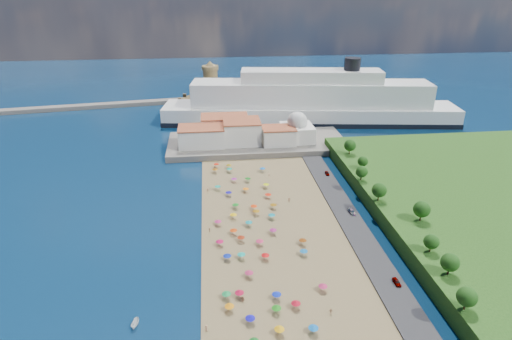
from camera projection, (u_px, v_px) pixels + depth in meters
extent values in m
plane|color=#071938|center=(253.00, 219.00, 151.99)|extent=(700.00, 700.00, 0.00)
cube|color=#59544C|center=(257.00, 143.00, 218.66)|extent=(90.00, 36.00, 3.00)
cube|color=#59544C|center=(213.00, 124.00, 248.32)|extent=(18.00, 70.00, 2.40)
cube|color=#59544C|center=(61.00, 108.00, 279.15)|extent=(199.03, 34.77, 2.60)
cube|color=silver|center=(202.00, 137.00, 209.74)|extent=(22.00, 14.00, 9.00)
cube|color=silver|center=(242.00, 132.00, 213.19)|extent=(18.00, 16.00, 11.00)
cube|color=silver|center=(279.00, 136.00, 212.00)|extent=(16.00, 12.00, 8.00)
cube|color=silver|center=(225.00, 126.00, 223.47)|extent=(24.00, 14.00, 10.00)
cube|color=silver|center=(297.00, 133.00, 216.65)|extent=(16.00, 16.00, 8.00)
sphere|color=silver|center=(297.00, 122.00, 214.21)|extent=(10.00, 10.00, 10.00)
cylinder|color=silver|center=(298.00, 114.00, 212.66)|extent=(1.20, 1.20, 1.60)
cylinder|color=olive|center=(212.00, 106.00, 274.41)|extent=(40.00, 40.00, 8.00)
cylinder|color=olive|center=(211.00, 96.00, 271.77)|extent=(24.00, 24.00, 5.00)
cylinder|color=olive|center=(211.00, 81.00, 267.90)|extent=(9.00, 9.00, 14.00)
cylinder|color=olive|center=(210.00, 68.00, 264.57)|extent=(10.40, 10.40, 2.40)
cone|color=olive|center=(210.00, 63.00, 263.47)|extent=(6.00, 6.00, 3.00)
cube|color=black|center=(309.00, 120.00, 255.69)|extent=(174.89, 47.69, 2.79)
cube|color=white|center=(309.00, 114.00, 254.16)|extent=(173.84, 47.17, 10.32)
cube|color=white|center=(310.00, 94.00, 249.26)|extent=(139.13, 38.19, 13.76)
cube|color=white|center=(311.00, 76.00, 245.06)|extent=(81.68, 26.26, 6.88)
cylinder|color=black|center=(352.00, 64.00, 241.89)|extent=(9.17, 9.17, 6.88)
cylinder|color=gray|center=(229.00, 166.00, 192.06)|extent=(0.07, 0.07, 2.00)
cone|color=#8F720D|center=(229.00, 165.00, 191.69)|extent=(2.50, 2.50, 0.60)
cylinder|color=gray|center=(303.00, 242.00, 136.72)|extent=(0.07, 0.07, 2.00)
cone|color=#7B380B|center=(303.00, 239.00, 136.35)|extent=(2.50, 2.50, 0.60)
cylinder|color=gray|center=(260.00, 243.00, 136.27)|extent=(0.07, 0.07, 2.00)
cone|color=#C02953|center=(260.00, 240.00, 135.91)|extent=(2.50, 2.50, 0.60)
cylinder|color=gray|center=(241.00, 256.00, 129.68)|extent=(0.07, 0.07, 2.00)
cone|color=#119E88|center=(241.00, 254.00, 129.31)|extent=(2.50, 2.50, 0.60)
cylinder|color=gray|center=(277.00, 296.00, 113.27)|extent=(0.07, 0.07, 2.00)
cone|color=#0E26BA|center=(277.00, 293.00, 112.90)|extent=(2.50, 2.50, 0.60)
cylinder|color=gray|center=(234.00, 232.00, 142.14)|extent=(0.07, 0.07, 2.00)
cone|color=#CF3B09|center=(234.00, 230.00, 141.77)|extent=(2.50, 2.50, 0.60)
cylinder|color=gray|center=(226.00, 296.00, 113.44)|extent=(0.07, 0.07, 2.00)
cone|color=#17833E|center=(226.00, 293.00, 113.08)|extent=(2.50, 2.50, 0.60)
cylinder|color=gray|center=(304.00, 253.00, 131.25)|extent=(0.07, 0.07, 2.00)
cone|color=#1160A0|center=(304.00, 250.00, 130.89)|extent=(2.50, 2.50, 0.60)
cylinder|color=gray|center=(265.00, 257.00, 129.30)|extent=(0.07, 0.07, 2.00)
cone|color=#B90E0F|center=(265.00, 254.00, 128.94)|extent=(2.50, 2.50, 0.60)
cylinder|color=gray|center=(279.00, 331.00, 102.00)|extent=(0.07, 0.07, 2.00)
cone|color=#DD9C0C|center=(279.00, 328.00, 101.63)|extent=(2.50, 2.50, 0.60)
cylinder|color=gray|center=(246.00, 190.00, 170.34)|extent=(0.07, 0.07, 2.00)
cone|color=orange|center=(246.00, 188.00, 169.98)|extent=(2.50, 2.50, 0.60)
cylinder|color=gray|center=(248.00, 180.00, 179.12)|extent=(0.07, 0.07, 2.00)
cone|color=#136A18|center=(248.00, 178.00, 178.76)|extent=(2.50, 2.50, 0.60)
cylinder|color=gray|center=(218.00, 223.00, 147.36)|extent=(0.07, 0.07, 2.00)
cone|color=#B22666|center=(218.00, 221.00, 147.00)|extent=(2.50, 2.50, 0.60)
cylinder|color=gray|center=(268.00, 196.00, 165.79)|extent=(0.07, 0.07, 2.00)
cone|color=red|center=(268.00, 194.00, 165.43)|extent=(2.50, 2.50, 0.60)
cylinder|color=gray|center=(256.00, 213.00, 153.98)|extent=(0.07, 0.07, 2.00)
cone|color=#A06B0E|center=(256.00, 210.00, 153.62)|extent=(2.50, 2.50, 0.60)
cylinder|color=gray|center=(249.00, 274.00, 121.61)|extent=(0.07, 0.07, 2.00)
cone|color=#AB2451|center=(249.00, 272.00, 121.25)|extent=(2.50, 2.50, 0.60)
cylinder|color=gray|center=(229.00, 194.00, 167.43)|extent=(0.07, 0.07, 2.00)
cone|color=#110B94|center=(229.00, 192.00, 167.07)|extent=(2.50, 2.50, 0.60)
cylinder|color=gray|center=(249.00, 224.00, 146.86)|extent=(0.07, 0.07, 2.00)
cone|color=teal|center=(249.00, 222.00, 146.50)|extent=(2.50, 2.50, 0.60)
cylinder|color=gray|center=(272.00, 216.00, 151.39)|extent=(0.07, 0.07, 2.00)
cone|color=#0F7D91|center=(272.00, 214.00, 151.03)|extent=(2.50, 2.50, 0.60)
cylinder|color=gray|center=(216.00, 165.00, 193.12)|extent=(0.07, 0.07, 2.00)
cone|color=red|center=(216.00, 164.00, 192.75)|extent=(2.50, 2.50, 0.60)
cylinder|color=gray|center=(296.00, 305.00, 110.11)|extent=(0.07, 0.07, 2.00)
cone|color=#A30D1F|center=(296.00, 302.00, 109.74)|extent=(2.50, 2.50, 0.60)
cylinder|color=gray|center=(273.00, 232.00, 142.32)|extent=(0.07, 0.07, 2.00)
cone|color=#9A216B|center=(273.00, 229.00, 141.95)|extent=(2.50, 2.50, 0.60)
cylinder|color=gray|center=(276.00, 310.00, 108.53)|extent=(0.07, 0.07, 2.00)
cone|color=#1B7D16|center=(277.00, 307.00, 108.16)|extent=(2.50, 2.50, 0.60)
cylinder|color=gray|center=(241.00, 239.00, 138.24)|extent=(0.07, 0.07, 2.00)
cone|color=maroon|center=(241.00, 237.00, 137.87)|extent=(2.50, 2.50, 0.60)
cylinder|color=gray|center=(227.00, 258.00, 129.00)|extent=(0.07, 0.07, 2.00)
cone|color=#0B239B|center=(227.00, 255.00, 128.63)|extent=(2.50, 2.50, 0.60)
cylinder|color=gray|center=(239.00, 294.00, 113.85)|extent=(0.07, 0.07, 2.00)
cone|color=#AC0D30|center=(239.00, 292.00, 113.48)|extent=(2.50, 2.50, 0.60)
cylinder|color=gray|center=(250.00, 320.00, 105.28)|extent=(0.07, 0.07, 2.00)
cone|color=#120DB3|center=(250.00, 317.00, 104.91)|extent=(2.50, 2.50, 0.60)
cylinder|color=gray|center=(230.00, 308.00, 109.13)|extent=(0.07, 0.07, 2.00)
cone|color=orange|center=(229.00, 305.00, 108.77)|extent=(2.50, 2.50, 0.60)
cylinder|color=gray|center=(266.00, 186.00, 174.06)|extent=(0.07, 0.07, 2.00)
cone|color=#D0DC0B|center=(266.00, 184.00, 173.70)|extent=(2.50, 2.50, 0.60)
cylinder|color=gray|center=(313.00, 330.00, 102.36)|extent=(0.07, 0.07, 2.00)
cone|color=blue|center=(313.00, 327.00, 101.99)|extent=(2.50, 2.50, 0.60)
cylinder|color=gray|center=(323.00, 288.00, 116.25)|extent=(0.07, 0.07, 2.00)
cone|color=#B12655|center=(323.00, 285.00, 115.88)|extent=(2.50, 2.50, 0.60)
cylinder|color=gray|center=(233.00, 216.00, 151.61)|extent=(0.07, 0.07, 2.00)
cone|color=#E6B60C|center=(233.00, 214.00, 151.25)|extent=(2.50, 2.50, 0.60)
cylinder|color=gray|center=(218.00, 188.00, 172.22)|extent=(0.07, 0.07, 2.00)
cone|color=#10947C|center=(218.00, 186.00, 171.85)|extent=(2.50, 2.50, 0.60)
cylinder|color=gray|center=(262.00, 170.00, 188.73)|extent=(0.07, 0.07, 2.00)
cone|color=blue|center=(262.00, 168.00, 188.36)|extent=(2.50, 2.50, 0.60)
cylinder|color=gray|center=(254.00, 208.00, 157.36)|extent=(0.07, 0.07, 2.00)
cone|color=red|center=(254.00, 205.00, 156.99)|extent=(2.50, 2.50, 0.60)
cylinder|color=gray|center=(215.00, 171.00, 187.70)|extent=(0.07, 0.07, 2.00)
cone|color=#94540D|center=(215.00, 169.00, 187.33)|extent=(2.50, 2.50, 0.60)
cone|color=#11621C|center=(254.00, 340.00, 98.18)|extent=(2.50, 2.50, 0.60)
cylinder|color=gray|center=(273.00, 206.00, 158.21)|extent=(0.07, 0.07, 2.00)
cone|color=#92610D|center=(273.00, 204.00, 157.85)|extent=(2.50, 2.50, 0.60)
cylinder|color=gray|center=(236.00, 206.00, 158.27)|extent=(0.07, 0.07, 2.00)
cone|color=#17821E|center=(236.00, 204.00, 157.91)|extent=(2.50, 2.50, 0.60)
cylinder|color=gray|center=(234.00, 180.00, 178.89)|extent=(0.07, 0.07, 2.00)
cone|color=#A32393|center=(234.00, 178.00, 178.52)|extent=(2.50, 2.50, 0.60)
cylinder|color=gray|center=(220.00, 243.00, 136.07)|extent=(0.07, 0.07, 2.00)
cone|color=#B60E49|center=(220.00, 241.00, 135.70)|extent=(2.50, 2.50, 0.60)
cylinder|color=gray|center=(229.00, 170.00, 188.32)|extent=(0.07, 0.07, 2.00)
cone|color=#109476|center=(229.00, 168.00, 187.95)|extent=(2.50, 2.50, 0.60)
imported|color=tan|center=(269.00, 175.00, 183.86)|extent=(1.24, 0.81, 1.82)
imported|color=tan|center=(208.00, 190.00, 170.48)|extent=(1.23, 0.73, 1.88)
imported|color=tan|center=(243.00, 299.00, 112.54)|extent=(1.54, 1.46, 1.74)
imported|color=tan|center=(289.00, 200.00, 163.12)|extent=(1.72, 0.70, 1.80)
imported|color=tan|center=(244.00, 189.00, 171.28)|extent=(0.92, 1.05, 1.82)
imported|color=tan|center=(331.00, 311.00, 108.20)|extent=(1.14, 0.82, 1.79)
imported|color=tan|center=(206.00, 328.00, 103.00)|extent=(1.04, 0.95, 1.78)
imported|color=tan|center=(214.00, 167.00, 191.93)|extent=(0.99, 0.57, 1.59)
imported|color=tan|center=(277.00, 204.00, 160.17)|extent=(0.54, 0.68, 1.64)
imported|color=tan|center=(209.00, 230.00, 143.49)|extent=(0.93, 1.03, 1.74)
imported|color=white|center=(135.00, 324.00, 104.85)|extent=(2.07, 3.98, 1.46)
imported|color=gray|center=(327.00, 173.00, 185.15)|extent=(1.74, 3.83, 1.28)
imported|color=gray|center=(352.00, 212.00, 154.36)|extent=(2.38, 4.65, 1.29)
imported|color=gray|center=(397.00, 282.00, 118.46)|extent=(1.55, 3.72, 1.26)
cylinder|color=#382314|center=(465.00, 305.00, 101.47)|extent=(0.50, 0.50, 2.67)
sphere|color=#14380F|center=(467.00, 297.00, 100.50)|extent=(4.80, 4.80, 4.80)
cylinder|color=#382314|center=(448.00, 270.00, 113.62)|extent=(0.50, 0.50, 2.74)
sphere|color=#14380F|center=(450.00, 262.00, 112.62)|extent=(4.94, 4.94, 4.94)
cylinder|color=#382314|center=(430.00, 248.00, 123.20)|extent=(0.50, 0.50, 2.43)
sphere|color=#14380F|center=(431.00, 242.00, 122.32)|extent=(4.37, 4.37, 4.37)
cylinder|color=#382314|center=(421.00, 216.00, 139.06)|extent=(0.50, 0.50, 3.01)
sphere|color=#14380F|center=(422.00, 209.00, 137.96)|extent=(5.42, 5.42, 5.42)
cylinder|color=#382314|center=(378.00, 197.00, 151.83)|extent=(0.50, 0.50, 2.92)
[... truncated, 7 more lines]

